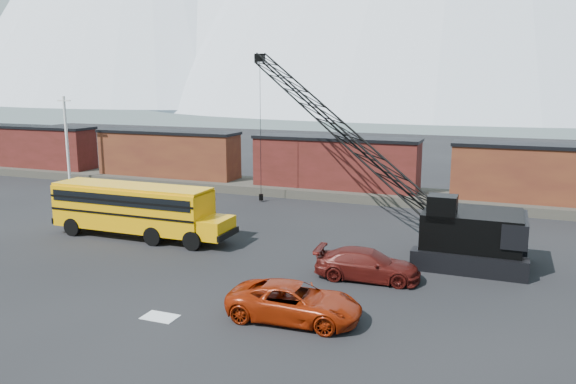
{
  "coord_description": "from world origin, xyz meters",
  "views": [
    {
      "loc": [
        12.93,
        -21.73,
        9.25
      ],
      "look_at": [
        1.38,
        7.84,
        3.0
      ],
      "focal_mm": 35.0,
      "sensor_mm": 36.0,
      "label": 1
    }
  ],
  "objects_px": {
    "red_pickup": "(295,302)",
    "school_bus": "(137,208)",
    "maroon_suv": "(367,265)",
    "crawler_crane": "(333,124)"
  },
  "relations": [
    {
      "from": "school_bus",
      "to": "red_pickup",
      "type": "xyz_separation_m",
      "value": [
        13.05,
        -7.77,
        -1.06
      ]
    },
    {
      "from": "red_pickup",
      "to": "crawler_crane",
      "type": "distance_m",
      "value": 16.19
    },
    {
      "from": "red_pickup",
      "to": "school_bus",
      "type": "bearing_deg",
      "value": 56.2
    },
    {
      "from": "school_bus",
      "to": "red_pickup",
      "type": "bearing_deg",
      "value": -30.77
    },
    {
      "from": "maroon_suv",
      "to": "crawler_crane",
      "type": "xyz_separation_m",
      "value": [
        -4.54,
        9.17,
        5.92
      ]
    },
    {
      "from": "crawler_crane",
      "to": "school_bus",
      "type": "bearing_deg",
      "value": -145.19
    },
    {
      "from": "school_bus",
      "to": "maroon_suv",
      "type": "bearing_deg",
      "value": -8.42
    },
    {
      "from": "maroon_suv",
      "to": "crawler_crane",
      "type": "distance_m",
      "value": 11.83
    },
    {
      "from": "maroon_suv",
      "to": "crawler_crane",
      "type": "relative_size",
      "value": 0.25
    },
    {
      "from": "school_bus",
      "to": "crawler_crane",
      "type": "height_order",
      "value": "crawler_crane"
    }
  ]
}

